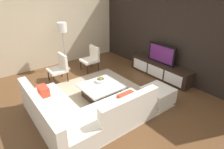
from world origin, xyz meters
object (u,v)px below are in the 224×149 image
sectional_couch (81,113)px  coffee_table (101,91)px  accent_chair_far (92,57)px  media_console (160,70)px  floor_lamp (62,30)px  ottoman (158,95)px  accent_chair_near (60,66)px  fruit_bowl (100,80)px  television (161,54)px

sectional_couch → coffee_table: (-0.61, 0.97, -0.08)m
accent_chair_far → media_console: bearing=38.9°
media_console → floor_lamp: floor_lamp is taller
coffee_table → floor_lamp: floor_lamp is taller
sectional_couch → ottoman: size_ratio=3.36×
accent_chair_near → fruit_bowl: (1.47, 0.56, -0.05)m
media_console → television: 0.56m
sectional_couch → fruit_bowl: 1.34m
fruit_bowl → accent_chair_far: bearing=156.4°
television → floor_lamp: bearing=-138.5°
television → accent_chair_near: size_ratio=1.16×
television → ottoman: television is taller
accent_chair_far → coffee_table: bearing=-24.0°
sectional_couch → accent_chair_far: (-2.38, 1.77, 0.21)m
sectional_couch → coffee_table: sectional_couch is taller
accent_chair_near → floor_lamp: bearing=137.2°
fruit_bowl → accent_chair_far: accent_chair_far is taller
sectional_couch → accent_chair_near: bearing=167.2°
floor_lamp → sectional_couch: bearing=-19.2°
floor_lamp → ottoman: size_ratio=2.41×
sectional_couch → ottoman: bearing=77.3°
television → floor_lamp: size_ratio=0.60×
media_console → sectional_couch: (0.51, -3.26, 0.03)m
television → ottoman: bearing=-51.9°
media_console → coffee_table: 2.30m
floor_lamp → ottoman: 3.81m
sectional_couch → fruit_bowl: sectional_couch is taller
media_console → sectional_couch: size_ratio=0.96×
floor_lamp → fruit_bowl: 2.43m
media_console → television: (-0.00, 0.00, 0.56)m
television → accent_chair_near: 3.28m
sectional_couch → floor_lamp: bearing=160.8°
sectional_couch → accent_chair_far: accent_chair_far is taller
media_console → fruit_bowl: fruit_bowl is taller
sectional_couch → fruit_bowl: bearing=126.4°
television → coffee_table: television is taller
sectional_couch → ottoman: sectional_couch is taller
television → coffee_table: size_ratio=0.98×
television → floor_lamp: (-2.50, -2.22, 0.61)m
media_console → ottoman: 1.57m
media_console → ottoman: bearing=-51.9°
television → coffee_table: 2.38m
media_console → television: size_ratio=2.22×
media_console → accent_chair_far: accent_chair_far is taller
ottoman → fruit_bowl: bearing=-142.4°
television → floor_lamp: floor_lamp is taller
accent_chair_near → floor_lamp: (-0.75, 0.53, 0.93)m
floor_lamp → fruit_bowl: size_ratio=6.02×
coffee_table → floor_lamp: size_ratio=0.61×
ottoman → floor_lamp: bearing=-164.2°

